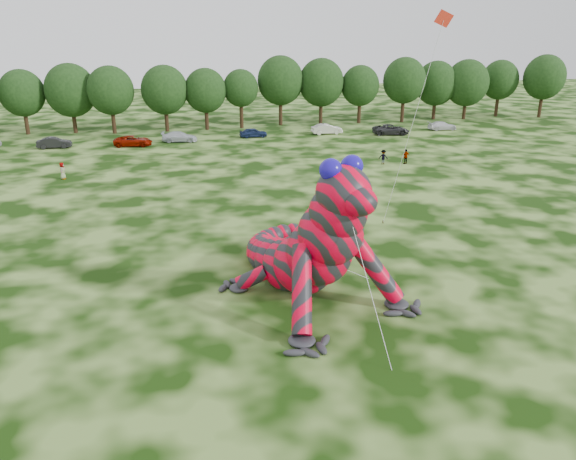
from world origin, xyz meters
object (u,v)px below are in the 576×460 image
(inflatable_gecko, at_px, (291,218))
(tree_16, at_px, (499,88))
(car_1, at_px, (54,143))
(spectator_5, at_px, (360,198))
(tree_13, at_px, (404,90))
(car_7, at_px, (442,126))
(flying_kite, at_px, (439,35))
(spectator_3, at_px, (406,157))
(tree_8, at_px, (206,99))
(car_2, at_px, (133,141))
(spectator_4, at_px, (62,171))
(tree_14, at_px, (436,90))
(tree_6, at_px, (111,100))
(car_4, at_px, (253,133))
(tree_10, at_px, (281,91))
(tree_9, at_px, (241,99))
(tree_17, at_px, (543,86))
(car_3, at_px, (180,137))
(tree_15, at_px, (466,89))
(tree_4, at_px, (23,102))
(spectator_2, at_px, (383,157))
(car_6, at_px, (391,130))
(tree_12, at_px, (360,94))
(tree_7, at_px, (165,99))
(tree_5, at_px, (71,98))
(car_5, at_px, (327,129))

(inflatable_gecko, relative_size, tree_16, 1.85)
(car_1, distance_m, spectator_5, 43.66)
(tree_13, bearing_deg, car_7, -70.98)
(flying_kite, xyz_separation_m, spectator_3, (7.77, 20.66, -13.17))
(tree_8, relative_size, car_2, 1.84)
(tree_16, height_order, spectator_4, tree_16)
(car_1, height_order, car_7, car_1)
(car_7, height_order, spectator_4, spectator_4)
(tree_8, xyz_separation_m, car_1, (-20.12, -9.50, -3.78))
(inflatable_gecko, height_order, tree_14, tree_14)
(tree_6, bearing_deg, spectator_4, -97.68)
(flying_kite, bearing_deg, car_4, 98.86)
(tree_10, distance_m, spectator_4, 39.82)
(tree_13, distance_m, car_4, 27.16)
(tree_9, xyz_separation_m, tree_17, (50.88, -0.68, 0.81))
(tree_16, relative_size, car_3, 2.01)
(tree_15, bearing_deg, tree_16, 12.93)
(tree_15, bearing_deg, tree_13, -176.75)
(tree_4, height_order, tree_16, tree_16)
(spectator_3, distance_m, spectator_2, 2.56)
(tree_16, xyz_separation_m, car_4, (-43.94, -10.10, -4.03))
(tree_15, relative_size, car_6, 1.85)
(tree_12, relative_size, car_3, 1.92)
(tree_7, bearing_deg, tree_13, 0.50)
(car_3, bearing_deg, spectator_4, 151.97)
(inflatable_gecko, relative_size, car_4, 4.52)
(spectator_2, bearing_deg, car_2, -8.31)
(tree_6, relative_size, tree_7, 1.00)
(tree_5, relative_size, tree_13, 0.97)
(tree_12, xyz_separation_m, car_6, (1.00, -10.80, -3.76))
(tree_17, relative_size, car_5, 2.34)
(tree_12, distance_m, spectator_3, 28.75)
(tree_10, relative_size, tree_14, 1.12)
(spectator_5, height_order, spectator_4, spectator_5)
(flying_kite, height_order, tree_12, flying_kite)
(inflatable_gecko, bearing_deg, tree_5, 85.29)
(car_5, relative_size, spectator_4, 2.60)
(tree_17, bearing_deg, tree_9, 179.23)
(tree_6, height_order, tree_10, tree_10)
(car_5, distance_m, car_6, 9.14)
(tree_10, height_order, car_4, tree_10)
(inflatable_gecko, distance_m, car_4, 48.31)
(tree_7, bearing_deg, tree_4, 174.43)
(spectator_2, bearing_deg, car_5, -64.78)
(tree_15, distance_m, car_7, 13.01)
(tree_5, relative_size, tree_8, 1.10)
(car_5, bearing_deg, tree_8, 64.81)
(tree_4, height_order, tree_6, tree_6)
(tree_14, bearing_deg, tree_8, -177.36)
(tree_9, xyz_separation_m, car_4, (0.45, -8.08, -3.69))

